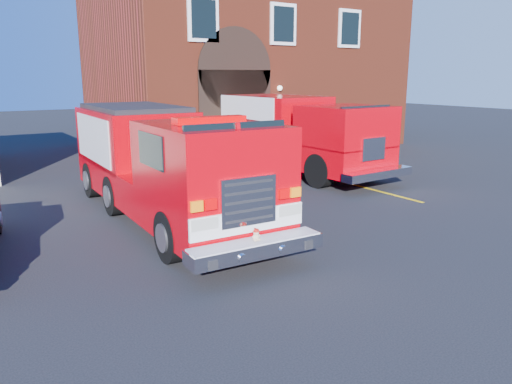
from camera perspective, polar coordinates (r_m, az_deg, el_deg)
ground at (r=12.18m, az=-3.07°, el=-4.87°), size 100.00×100.00×0.00m
parking_stripe_near at (r=16.92m, az=14.63°, el=-0.12°), size 0.12×3.00×0.01m
parking_stripe_mid at (r=19.02m, az=8.00°, el=1.63°), size 0.12×3.00×0.01m
parking_stripe_far at (r=21.33m, az=2.75°, el=3.00°), size 0.12×3.00×0.01m
fire_station at (r=28.20m, az=-1.40°, el=14.17°), size 15.20×10.20×8.45m
fire_engine at (r=13.46m, az=-10.57°, el=3.32°), size 2.93×9.59×2.93m
secondary_truck at (r=20.14m, az=3.89°, el=7.00°), size 3.19×9.22×2.96m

